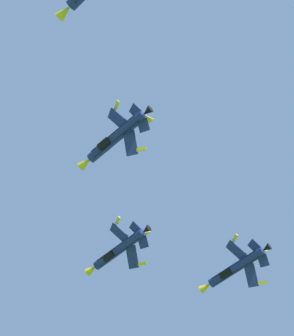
% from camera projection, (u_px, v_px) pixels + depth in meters
% --- Properties ---
extents(fighter_jet_lead, '(14.98, 9.55, 6.85)m').
position_uv_depth(fighter_jet_lead, '(118.00, 250.00, 88.52)').
color(fighter_jet_lead, navy).
extents(fighter_jet_left_wing, '(14.98, 9.21, 7.63)m').
position_uv_depth(fighter_jet_left_wing, '(115.00, 138.00, 77.39)').
color(fighter_jet_left_wing, navy).
extents(fighter_jet_right_wing, '(14.98, 9.26, 7.51)m').
position_uv_depth(fighter_jet_right_wing, '(235.00, 268.00, 87.87)').
color(fighter_jet_right_wing, navy).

